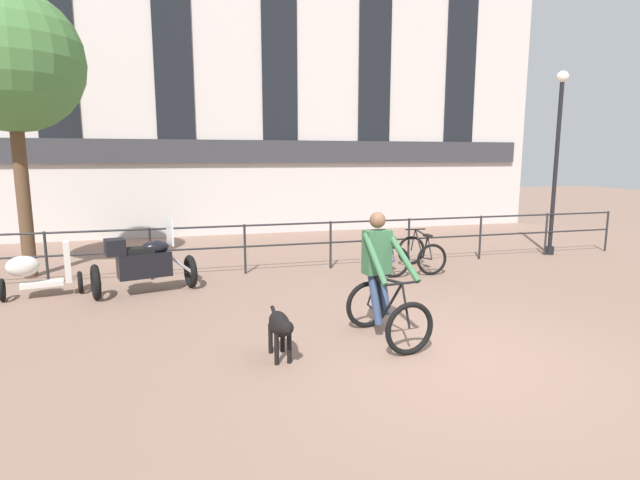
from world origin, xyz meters
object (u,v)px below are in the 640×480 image
dog (280,326)px  parked_bicycle_near_lamp (386,255)px  parked_scooter (38,272)px  cyclist_with_bike (383,282)px  parked_motorcycle (144,263)px  parked_bicycle_mid_left (421,253)px  street_lamp (557,154)px

dog → parked_bicycle_near_lamp: (3.08, 3.99, -0.06)m
parked_bicycle_near_lamp → dog: bearing=56.5°
dog → parked_scooter: bearing=131.7°
cyclist_with_bike → parked_motorcycle: (-3.25, 3.19, -0.20)m
parked_motorcycle → parked_bicycle_near_lamp: 4.88m
parked_bicycle_near_lamp → parked_scooter: size_ratio=0.87×
cyclist_with_bike → parked_bicycle_mid_left: size_ratio=1.50×
parked_bicycle_near_lamp → cyclist_with_bike: bearing=70.2°
parked_motorcycle → street_lamp: (9.62, 1.11, 1.94)m
parked_scooter → street_lamp: size_ratio=0.30×
street_lamp → cyclist_with_bike: bearing=-145.9°
dog → street_lamp: (7.85, 4.70, 2.08)m
dog → parked_motorcycle: parked_motorcycle is taller
cyclist_with_bike → parked_bicycle_near_lamp: bearing=59.3°
cyclist_with_bike → parked_bicycle_near_lamp: cyclist_with_bike is taller
parked_bicycle_mid_left → parked_scooter: parked_scooter is taller
street_lamp → parked_motorcycle: bearing=-173.4°
dog → parked_bicycle_mid_left: parked_bicycle_mid_left is taller
parked_motorcycle → parked_bicycle_mid_left: bearing=-100.2°
parked_bicycle_mid_left → parked_motorcycle: bearing=6.3°
cyclist_with_bike → dog: bearing=-172.0°
parked_scooter → street_lamp: 11.59m
dog → parked_bicycle_near_lamp: parked_bicycle_near_lamp is taller
dog → parked_scooter: parked_scooter is taller
cyclist_with_bike → parked_bicycle_mid_left: (2.43, 3.60, -0.41)m
dog → parked_bicycle_mid_left: size_ratio=0.84×
parked_bicycle_mid_left → parked_scooter: (-7.43, -0.18, 0.10)m
parked_bicycle_near_lamp → parked_bicycle_mid_left: bearing=-175.8°
parked_bicycle_mid_left → street_lamp: size_ratio=0.25×
parked_bicycle_mid_left → parked_scooter: bearing=3.6°
dog → parked_motorcycle: size_ratio=0.51×
parked_bicycle_near_lamp → parked_bicycle_mid_left: (0.83, -0.00, 0.00)m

